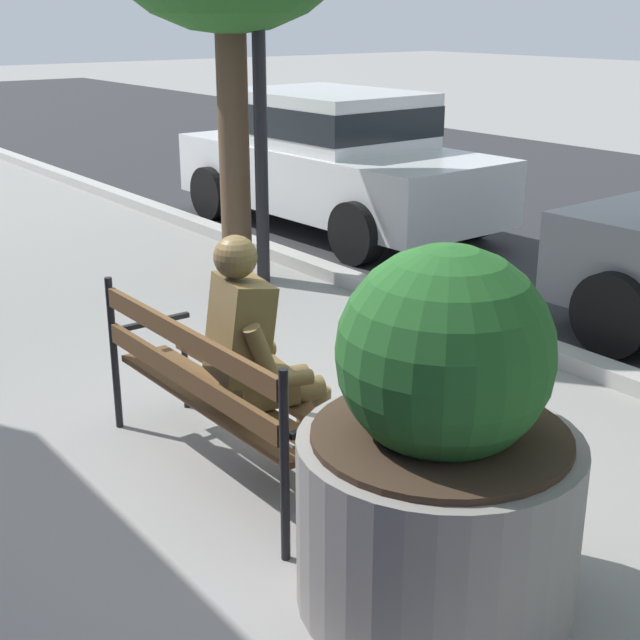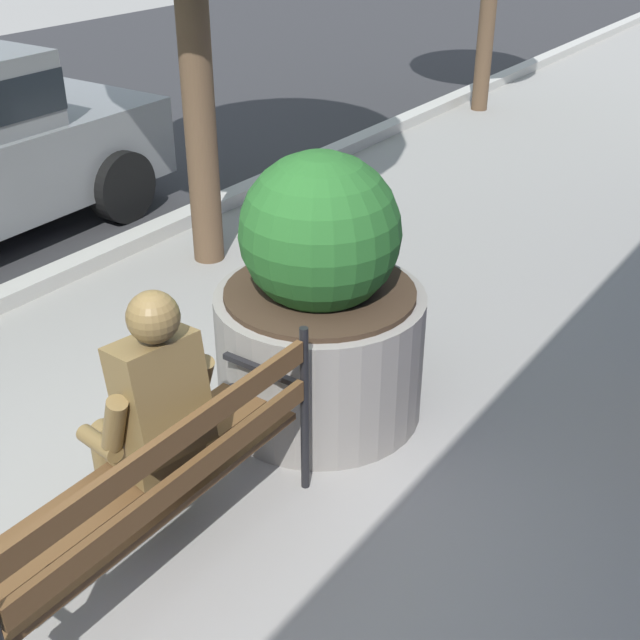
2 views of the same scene
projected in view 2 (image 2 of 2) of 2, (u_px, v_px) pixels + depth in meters
name	position (u px, v px, depth m)	size (l,w,h in m)	color
ground_plane	(183.00, 576.00, 3.78)	(80.00, 80.00, 0.00)	gray
park_bench	(151.00, 484.00, 3.51)	(1.80, 0.54, 0.95)	brown
bronze_statue_seated	(149.00, 420.00, 3.71)	(0.73, 0.79, 1.37)	brown
concrete_planter	(320.00, 309.00, 4.61)	(1.18, 1.18, 1.57)	gray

